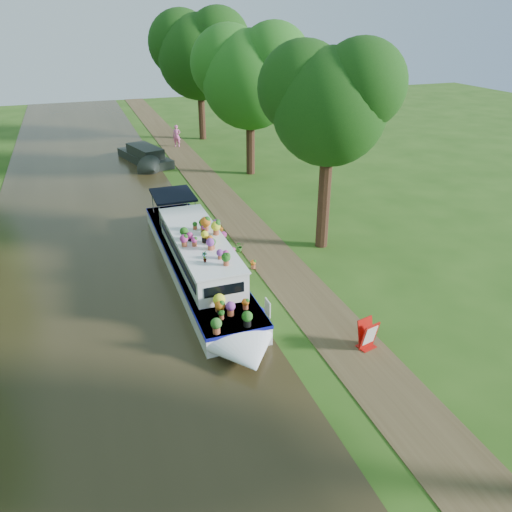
# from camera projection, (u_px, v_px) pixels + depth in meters

# --- Properties ---
(ground) EXTENTS (100.00, 100.00, 0.00)m
(ground) POSITION_uv_depth(u_px,v_px,m) (268.00, 290.00, 19.48)
(ground) COLOR #274F13
(ground) RESTS_ON ground
(canal_water) EXTENTS (10.00, 100.00, 0.02)m
(canal_water) POSITION_uv_depth(u_px,v_px,m) (110.00, 318.00, 17.66)
(canal_water) COLOR #2D2613
(canal_water) RESTS_ON ground
(towpath) EXTENTS (2.20, 100.00, 0.03)m
(towpath) POSITION_uv_depth(u_px,v_px,m) (296.00, 284.00, 19.84)
(towpath) COLOR #4B3C23
(towpath) RESTS_ON ground
(plant_boat) EXTENTS (2.29, 13.52, 2.27)m
(plant_boat) POSITION_uv_depth(u_px,v_px,m) (200.00, 260.00, 19.88)
(plant_boat) COLOR white
(plant_boat) RESTS_ON canal_water
(tree_near_overhang) EXTENTS (5.52, 5.28, 8.99)m
(tree_near_overhang) POSITION_uv_depth(u_px,v_px,m) (329.00, 98.00, 20.32)
(tree_near_overhang) COLOR black
(tree_near_overhang) RESTS_ON ground
(tree_near_mid) EXTENTS (6.90, 6.60, 9.40)m
(tree_near_mid) POSITION_uv_depth(u_px,v_px,m) (249.00, 72.00, 30.76)
(tree_near_mid) COLOR black
(tree_near_mid) RESTS_ON ground
(tree_near_far) EXTENTS (7.59, 7.26, 10.30)m
(tree_near_far) POSITION_uv_depth(u_px,v_px,m) (198.00, 50.00, 39.64)
(tree_near_far) COLOR black
(tree_near_far) RESTS_ON ground
(second_boat) EXTENTS (3.35, 6.76, 1.24)m
(second_boat) POSITION_uv_depth(u_px,v_px,m) (146.00, 157.00, 35.49)
(second_boat) COLOR black
(second_boat) RESTS_ON canal_water
(sandwich_board) EXTENTS (0.65, 0.62, 0.98)m
(sandwich_board) POSITION_uv_depth(u_px,v_px,m) (368.00, 336.00, 15.90)
(sandwich_board) COLOR #B5120C
(sandwich_board) RESTS_ON towpath
(pedestrian_pink) EXTENTS (0.72, 0.60, 1.69)m
(pedestrian_pink) POSITION_uv_depth(u_px,v_px,m) (177.00, 136.00, 39.80)
(pedestrian_pink) COLOR #D3576C
(pedestrian_pink) RESTS_ON towpath
(verge_plant) EXTENTS (0.50, 0.45, 0.48)m
(verge_plant) POSITION_uv_depth(u_px,v_px,m) (240.00, 246.00, 22.53)
(verge_plant) COLOR #327122
(verge_plant) RESTS_ON ground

